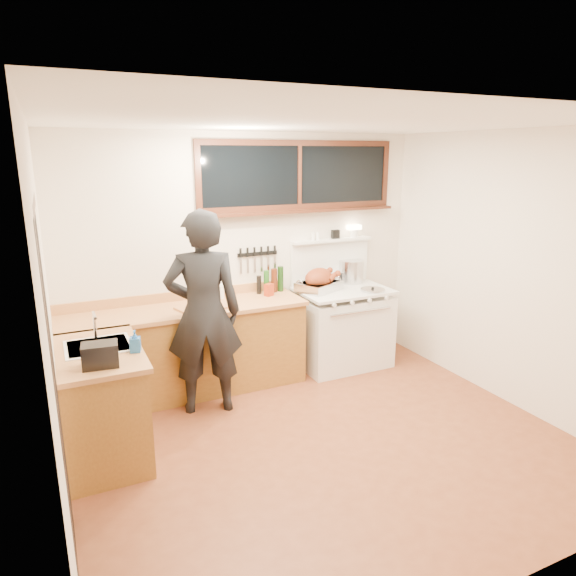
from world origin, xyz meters
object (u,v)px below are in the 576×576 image
cutting_board (202,303)px  vintage_stove (342,325)px  roast_turkey (319,281)px  man (204,313)px

cutting_board → vintage_stove: bearing=2.1°
cutting_board → roast_turkey: (1.37, 0.12, 0.05)m
vintage_stove → cutting_board: 1.72m
roast_turkey → cutting_board: bearing=-175.0°
vintage_stove → roast_turkey: vintage_stove is taller
man → cutting_board: (0.08, 0.34, -0.00)m
cutting_board → roast_turkey: 1.38m
vintage_stove → roast_turkey: size_ratio=2.81×
man → roast_turkey: man is taller
vintage_stove → roast_turkey: bearing=167.6°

